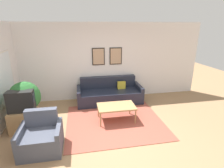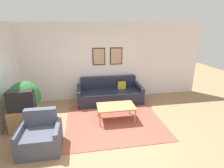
% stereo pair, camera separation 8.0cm
% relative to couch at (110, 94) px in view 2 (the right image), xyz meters
% --- Properties ---
extents(ground_plane, '(16.00, 16.00, 0.00)m').
position_rel_couch_xyz_m(ground_plane, '(-0.49, -2.21, -0.29)').
color(ground_plane, '#997551').
extents(area_rug, '(2.65, 2.33, 0.01)m').
position_rel_couch_xyz_m(area_rug, '(-0.09, -1.39, -0.29)').
color(area_rug, '#9E4C3D').
rests_on(area_rug, ground_plane).
extents(wall_back, '(8.00, 0.09, 2.70)m').
position_rel_couch_xyz_m(wall_back, '(-0.48, 0.46, 1.06)').
color(wall_back, silver).
rests_on(wall_back, ground_plane).
extents(couch, '(2.23, 0.90, 0.85)m').
position_rel_couch_xyz_m(couch, '(0.00, 0.00, 0.00)').
color(couch, '#1E2333').
rests_on(couch, ground_plane).
extents(coffee_table, '(1.04, 0.63, 0.45)m').
position_rel_couch_xyz_m(coffee_table, '(-0.03, -1.33, 0.12)').
color(coffee_table, '#A87F51').
rests_on(coffee_table, ground_plane).
extents(tv_stand, '(0.65, 0.50, 0.54)m').
position_rel_couch_xyz_m(tv_stand, '(-2.44, -1.39, -0.02)').
color(tv_stand, '#A87F51').
rests_on(tv_stand, ground_plane).
extents(tv, '(0.62, 0.28, 0.53)m').
position_rel_couch_xyz_m(tv, '(-2.44, -1.39, 0.52)').
color(tv, black).
rests_on(tv, tv_stand).
extents(armchair, '(0.86, 0.76, 0.83)m').
position_rel_couch_xyz_m(armchair, '(-1.87, -2.25, -0.01)').
color(armchair, '#474C5B').
rests_on(armchair, ground_plane).
extents(potted_plant_tall, '(0.81, 0.81, 1.19)m').
position_rel_couch_xyz_m(potted_plant_tall, '(-2.46, -1.04, 0.47)').
color(potted_plant_tall, slate).
rests_on(potted_plant_tall, ground_plane).
extents(potted_plant_by_window, '(0.53, 0.53, 0.80)m').
position_rel_couch_xyz_m(potted_plant_by_window, '(-2.44, -0.48, 0.22)').
color(potted_plant_by_window, slate).
rests_on(potted_plant_by_window, ground_plane).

